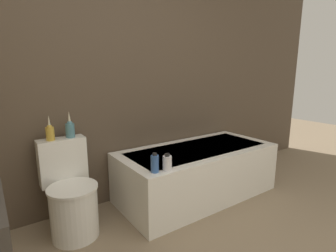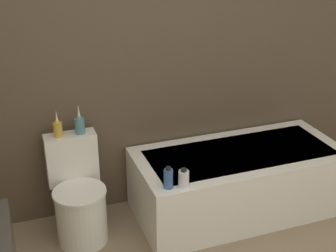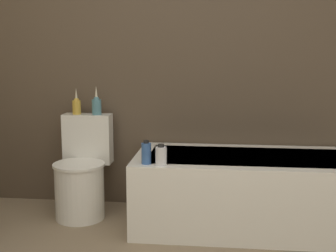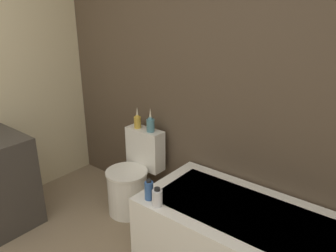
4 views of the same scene
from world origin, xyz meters
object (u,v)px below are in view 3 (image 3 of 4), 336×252
(shampoo_bottle_tall, at_px, (146,153))
(vase_silver, at_px, (97,105))
(bathtub, at_px, (251,191))
(shampoo_bottle_short, at_px, (161,156))
(toilet, at_px, (82,176))
(vase_gold, at_px, (77,105))

(shampoo_bottle_tall, bearing_deg, vase_silver, 130.34)
(bathtub, relative_size, shampoo_bottle_tall, 10.41)
(vase_silver, distance_m, shampoo_bottle_short, 0.88)
(vase_silver, xyz_separation_m, shampoo_bottle_short, (0.59, -0.60, -0.25))
(toilet, xyz_separation_m, vase_silver, (0.08, 0.18, 0.53))
(vase_gold, distance_m, shampoo_bottle_short, 0.99)
(bathtub, distance_m, shampoo_bottle_tall, 0.85)
(shampoo_bottle_short, bearing_deg, bathtub, 27.91)
(toilet, bearing_deg, shampoo_bottle_tall, -34.55)
(vase_silver, bearing_deg, shampoo_bottle_short, -45.53)
(vase_gold, height_order, shampoo_bottle_short, vase_gold)
(bathtub, height_order, vase_silver, vase_silver)
(shampoo_bottle_short, bearing_deg, vase_silver, 134.47)
(bathtub, xyz_separation_m, shampoo_bottle_tall, (-0.72, -0.30, 0.34))
(shampoo_bottle_tall, xyz_separation_m, shampoo_bottle_short, (0.10, -0.03, -0.01))
(vase_gold, relative_size, vase_silver, 0.92)
(vase_silver, height_order, shampoo_bottle_tall, vase_silver)
(vase_silver, bearing_deg, shampoo_bottle_tall, -49.66)
(vase_gold, bearing_deg, shampoo_bottle_tall, -41.26)
(toilet, distance_m, vase_gold, 0.56)
(vase_silver, height_order, shampoo_bottle_short, vase_silver)
(shampoo_bottle_short, bearing_deg, vase_gold, 141.57)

